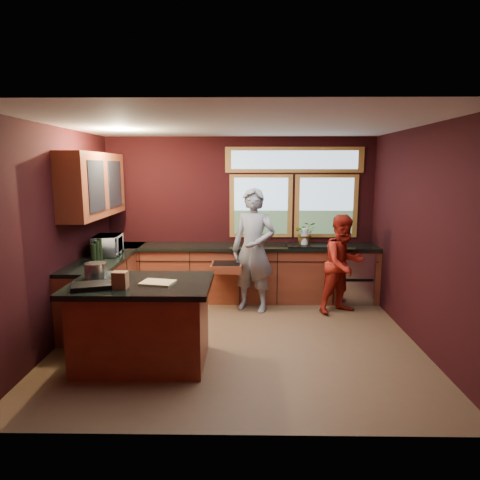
{
  "coord_description": "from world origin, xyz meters",
  "views": [
    {
      "loc": [
        0.1,
        -5.23,
        2.2
      ],
      "look_at": [
        0.02,
        0.4,
        1.24
      ],
      "focal_mm": 32.0,
      "sensor_mm": 36.0,
      "label": 1
    }
  ],
  "objects_px": {
    "person_red": "(343,264)",
    "stock_pot": "(96,271)",
    "cutting_board": "(158,282)",
    "island": "(142,322)",
    "person_grey": "(253,250)"
  },
  "relations": [
    {
      "from": "island",
      "to": "stock_pot",
      "type": "bearing_deg",
      "value": 164.74
    },
    {
      "from": "person_red",
      "to": "stock_pot",
      "type": "xyz_separation_m",
      "value": [
        -3.19,
        -1.61,
        0.28
      ]
    },
    {
      "from": "person_red",
      "to": "cutting_board",
      "type": "relative_size",
      "value": 4.3
    },
    {
      "from": "cutting_board",
      "to": "person_grey",
      "type": "bearing_deg",
      "value": 60.5
    },
    {
      "from": "person_grey",
      "to": "stock_pot",
      "type": "height_order",
      "value": "person_grey"
    },
    {
      "from": "person_red",
      "to": "cutting_board",
      "type": "bearing_deg",
      "value": -171.45
    },
    {
      "from": "person_grey",
      "to": "stock_pot",
      "type": "bearing_deg",
      "value": -114.51
    },
    {
      "from": "person_red",
      "to": "stock_pot",
      "type": "height_order",
      "value": "person_red"
    },
    {
      "from": "island",
      "to": "person_grey",
      "type": "xyz_separation_m",
      "value": [
        1.28,
        1.85,
        0.47
      ]
    },
    {
      "from": "island",
      "to": "person_red",
      "type": "height_order",
      "value": "person_red"
    },
    {
      "from": "cutting_board",
      "to": "stock_pot",
      "type": "xyz_separation_m",
      "value": [
        -0.75,
        0.2,
        0.08
      ]
    },
    {
      "from": "person_red",
      "to": "cutting_board",
      "type": "distance_m",
      "value": 3.04
    },
    {
      "from": "island",
      "to": "person_red",
      "type": "xyz_separation_m",
      "value": [
        2.64,
        1.76,
        0.27
      ]
    },
    {
      "from": "person_grey",
      "to": "person_red",
      "type": "xyz_separation_m",
      "value": [
        1.36,
        -0.1,
        -0.19
      ]
    },
    {
      "from": "person_red",
      "to": "island",
      "type": "bearing_deg",
      "value": -174.34
    }
  ]
}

